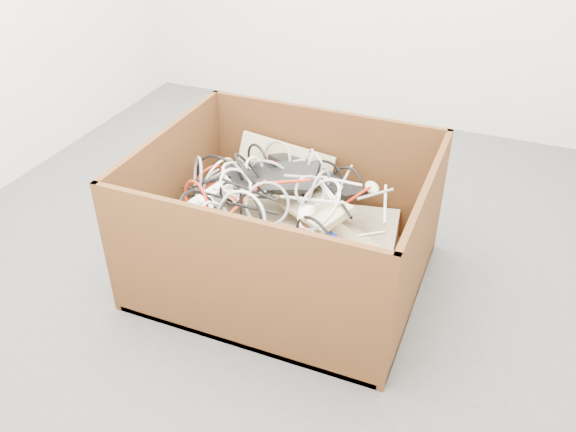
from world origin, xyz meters
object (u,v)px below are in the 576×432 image
at_px(vga_plug, 329,236).
at_px(cardboard_box, 283,246).
at_px(power_strip_left, 202,201).
at_px(power_strip_right, 223,225).

bearing_deg(vga_plug, cardboard_box, 169.98).
distance_m(cardboard_box, power_strip_left, 0.39).
height_order(cardboard_box, power_strip_right, cardboard_box).
bearing_deg(power_strip_left, power_strip_right, -91.76).
height_order(power_strip_left, power_strip_right, power_strip_left).
bearing_deg(power_strip_right, vga_plug, 42.87).
xyz_separation_m(cardboard_box, power_strip_right, (-0.19, -0.17, 0.17)).
height_order(cardboard_box, vga_plug, cardboard_box).
relative_size(cardboard_box, power_strip_left, 4.05).
bearing_deg(power_strip_right, cardboard_box, 76.94).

